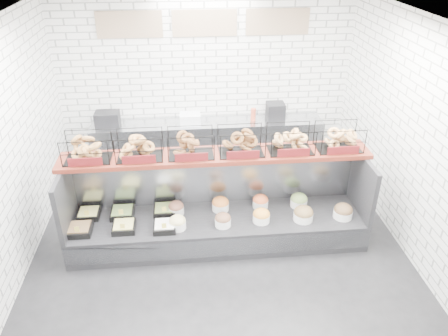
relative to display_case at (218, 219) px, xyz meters
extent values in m
plane|color=black|center=(0.00, -0.34, -0.33)|extent=(5.50, 5.50, 0.00)
cube|color=white|center=(0.00, 2.41, 1.17)|extent=(5.00, 0.02, 3.00)
cube|color=white|center=(-2.50, -0.34, 1.17)|extent=(0.02, 5.50, 3.00)
cube|color=white|center=(2.50, -0.34, 1.17)|extent=(0.02, 5.50, 3.00)
cube|color=white|center=(0.00, -0.34, 2.67)|extent=(5.00, 5.50, 0.02)
cube|color=tan|center=(-1.20, 2.38, 2.17)|extent=(1.05, 0.03, 0.42)
cube|color=tan|center=(0.00, 2.38, 2.17)|extent=(1.05, 0.03, 0.42)
cube|color=tan|center=(1.20, 2.38, 2.17)|extent=(1.05, 0.03, 0.42)
cube|color=black|center=(0.00, -0.04, -0.13)|extent=(4.00, 0.90, 0.40)
cube|color=#93969B|center=(0.00, -0.48, -0.11)|extent=(4.00, 0.03, 0.28)
cube|color=#93969B|center=(0.00, 0.37, 0.47)|extent=(4.00, 0.08, 0.80)
cube|color=black|center=(-1.97, -0.04, 0.47)|extent=(0.06, 0.90, 0.80)
cube|color=black|center=(1.97, -0.04, 0.47)|extent=(0.06, 0.90, 0.80)
cube|color=black|center=(-1.82, -0.21, 0.11)|extent=(0.31, 0.31, 0.08)
cube|color=brown|center=(-1.82, -0.21, 0.15)|extent=(0.27, 0.27, 0.04)
cube|color=#E6CE50|center=(-1.82, -0.32, 0.20)|extent=(0.06, 0.01, 0.08)
cube|color=black|center=(-1.76, 0.13, 0.11)|extent=(0.29, 0.29, 0.08)
cube|color=#DDDA71|center=(-1.76, 0.13, 0.15)|extent=(0.25, 0.25, 0.04)
cube|color=#E6CE50|center=(-1.76, 0.03, 0.20)|extent=(0.06, 0.01, 0.08)
cube|color=black|center=(-1.25, -0.21, 0.11)|extent=(0.29, 0.29, 0.08)
cube|color=#CBC368|center=(-1.25, -0.21, 0.15)|extent=(0.25, 0.25, 0.04)
cube|color=#E6CE50|center=(-1.25, -0.31, 0.20)|extent=(0.06, 0.01, 0.08)
cube|color=black|center=(-1.30, 0.12, 0.11)|extent=(0.31, 0.31, 0.08)
cube|color=#75954B|center=(-1.30, 0.12, 0.15)|extent=(0.27, 0.27, 0.04)
cube|color=#E6CE50|center=(-1.30, 0.01, 0.20)|extent=(0.06, 0.01, 0.08)
cube|color=black|center=(-0.72, -0.25, 0.11)|extent=(0.29, 0.29, 0.08)
cube|color=white|center=(-0.72, -0.25, 0.15)|extent=(0.25, 0.25, 0.04)
cube|color=#E6CE50|center=(-0.72, -0.35, 0.20)|extent=(0.06, 0.01, 0.08)
cube|color=black|center=(-0.73, 0.13, 0.11)|extent=(0.30, 0.30, 0.08)
cube|color=#7F944B|center=(-0.73, 0.13, 0.15)|extent=(0.25, 0.25, 0.04)
cube|color=#E6CE50|center=(-0.73, 0.02, 0.20)|extent=(0.06, 0.01, 0.08)
cylinder|color=white|center=(-0.55, -0.24, 0.13)|extent=(0.22, 0.22, 0.11)
ellipsoid|color=#D0C180|center=(-0.55, -0.24, 0.19)|extent=(0.22, 0.22, 0.15)
cylinder|color=white|center=(-0.57, 0.09, 0.13)|extent=(0.22, 0.22, 0.11)
ellipsoid|color=brown|center=(-0.57, 0.09, 0.19)|extent=(0.21, 0.21, 0.15)
cylinder|color=white|center=(0.05, -0.24, 0.13)|extent=(0.22, 0.22, 0.11)
ellipsoid|color=brown|center=(0.05, -0.24, 0.19)|extent=(0.21, 0.21, 0.15)
cylinder|color=white|center=(0.05, 0.13, 0.13)|extent=(0.24, 0.24, 0.11)
ellipsoid|color=orange|center=(0.05, 0.13, 0.19)|extent=(0.23, 0.23, 0.16)
cylinder|color=white|center=(0.57, -0.20, 0.13)|extent=(0.23, 0.23, 0.11)
ellipsoid|color=orange|center=(0.57, -0.20, 0.19)|extent=(0.23, 0.23, 0.16)
cylinder|color=white|center=(0.62, 0.14, 0.13)|extent=(0.22, 0.22, 0.11)
ellipsoid|color=orange|center=(0.62, 0.14, 0.19)|extent=(0.22, 0.22, 0.15)
cylinder|color=white|center=(1.14, -0.22, 0.13)|extent=(0.27, 0.27, 0.11)
ellipsoid|color=brown|center=(1.14, -0.22, 0.19)|extent=(0.26, 0.26, 0.18)
cylinder|color=white|center=(1.16, 0.11, 0.13)|extent=(0.24, 0.24, 0.11)
ellipsoid|color=#799A4E|center=(1.16, 0.11, 0.19)|extent=(0.23, 0.23, 0.16)
cylinder|color=white|center=(1.69, -0.21, 0.13)|extent=(0.26, 0.26, 0.11)
ellipsoid|color=brown|center=(1.69, -0.21, 0.19)|extent=(0.25, 0.25, 0.18)
cube|color=#4C1810|center=(0.00, 0.18, 0.90)|extent=(4.10, 0.50, 0.06)
cube|color=black|center=(-1.64, 0.18, 1.10)|extent=(0.60, 0.38, 0.34)
cube|color=#550F11|center=(-1.64, -0.02, 1.00)|extent=(0.42, 0.02, 0.11)
cube|color=black|center=(-0.99, 0.18, 1.10)|extent=(0.60, 0.38, 0.34)
cube|color=#550F11|center=(-0.99, -0.02, 1.00)|extent=(0.42, 0.02, 0.11)
cube|color=black|center=(-0.33, 0.18, 1.10)|extent=(0.60, 0.38, 0.34)
cube|color=#550F11|center=(-0.33, -0.02, 1.00)|extent=(0.42, 0.02, 0.11)
cube|color=black|center=(0.33, 0.18, 1.10)|extent=(0.60, 0.38, 0.34)
cube|color=#550F11|center=(0.33, -0.02, 1.00)|extent=(0.42, 0.02, 0.11)
cube|color=black|center=(0.98, 0.18, 1.10)|extent=(0.60, 0.38, 0.34)
cube|color=#550F11|center=(0.98, -0.02, 1.00)|extent=(0.42, 0.02, 0.11)
cube|color=black|center=(1.64, 0.18, 1.10)|extent=(0.60, 0.38, 0.34)
cube|color=#550F11|center=(1.64, -0.02, 1.00)|extent=(0.42, 0.02, 0.11)
cube|color=#93969B|center=(0.00, 2.09, 0.12)|extent=(4.00, 0.60, 0.90)
cube|color=black|center=(-1.70, 2.09, 0.69)|extent=(0.40, 0.30, 0.24)
cube|color=silver|center=(-0.30, 2.03, 0.66)|extent=(0.35, 0.28, 0.18)
cylinder|color=#C14A30|center=(0.79, 2.06, 0.68)|extent=(0.09, 0.09, 0.22)
cube|color=black|center=(1.19, 2.07, 0.72)|extent=(0.30, 0.30, 0.30)
camera|label=1|loc=(-0.39, -4.90, 3.58)|focal=35.00mm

